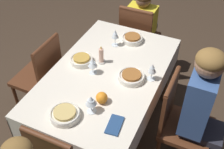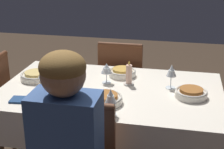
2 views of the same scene
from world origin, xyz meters
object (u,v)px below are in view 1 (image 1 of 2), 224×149
object	(u,v)px
person_child_yellow	(143,27)
napkin_red_folded	(115,125)
dining_table	(107,81)
bowl_east	(132,38)
bowl_north	(82,60)
chair_south	(180,121)
bowl_west	(65,114)
wine_glass_east	(115,34)
bowl_south	(131,76)
wine_glass_south	(152,69)
chair_north	(42,75)
person_adult_denim	(203,112)
candle_centerpiece	(101,56)
orange_fruit	(102,98)
chair_east	(138,37)
wine_glass_west	(91,101)
wine_glass_north	(93,63)

from	to	relation	value
person_child_yellow	napkin_red_folded	world-z (taller)	person_child_yellow
dining_table	bowl_east	size ratio (longest dim) A/B	7.24
dining_table	bowl_north	size ratio (longest dim) A/B	7.44
chair_south	bowl_north	bearing A→B (deg)	85.44
bowl_west	wine_glass_east	world-z (taller)	wine_glass_east
bowl_south	wine_glass_south	distance (m)	0.17
person_child_yellow	bowl_east	distance (m)	0.63
chair_north	person_adult_denim	bearing A→B (deg)	90.02
candle_centerpiece	orange_fruit	distance (m)	0.46
chair_south	bowl_south	xyz separation A→B (m)	(0.05, 0.44, 0.27)
dining_table	wine_glass_east	xyz separation A→B (m)	(0.37, 0.09, 0.21)
chair_north	candle_centerpiece	bearing A→B (deg)	104.39
chair_east	chair_south	bearing A→B (deg)	126.50
wine_glass_west	candle_centerpiece	distance (m)	0.55
wine_glass_north	candle_centerpiece	world-z (taller)	candle_centerpiece
dining_table	chair_east	size ratio (longest dim) A/B	1.57
chair_east	candle_centerpiece	xyz separation A→B (m)	(-0.82, 0.03, 0.30)
person_adult_denim	orange_fruit	xyz separation A→B (m)	(-0.27, 0.68, 0.10)
candle_centerpiece	orange_fruit	xyz separation A→B (m)	(-0.41, -0.21, -0.02)
chair_east	wine_glass_north	xyz separation A→B (m)	(-0.97, 0.03, 0.34)
bowl_east	wine_glass_east	size ratio (longest dim) A/B	1.20
bowl_south	person_child_yellow	bearing A→B (deg)	14.41
person_child_yellow	bowl_north	distance (m)	1.09
wine_glass_south	candle_centerpiece	distance (m)	0.45
person_adult_denim	bowl_west	bearing A→B (deg)	120.21
wine_glass_east	orange_fruit	world-z (taller)	wine_glass_east
bowl_north	napkin_red_folded	size ratio (longest dim) A/B	1.09
chair_east	wine_glass_east	bearing A→B (deg)	87.10
wine_glass_north	napkin_red_folded	size ratio (longest dim) A/B	0.80
orange_fruit	bowl_east	bearing A→B (deg)	6.04
dining_table	candle_centerpiece	bearing A→B (deg)	43.40
person_adult_denim	orange_fruit	size ratio (longest dim) A/B	14.12
bowl_south	wine_glass_south	world-z (taller)	wine_glass_south
person_child_yellow	person_adult_denim	bearing A→B (deg)	127.29
chair_south	candle_centerpiece	distance (m)	0.81
wine_glass_south	bowl_west	bearing A→B (deg)	146.19
chair_south	person_child_yellow	bearing A→B (deg)	32.35
wine_glass_west	bowl_east	world-z (taller)	wine_glass_west
person_child_yellow	bowl_north	world-z (taller)	person_child_yellow
dining_table	orange_fruit	xyz separation A→B (m)	(-0.31, -0.11, 0.14)
chair_south	chair_north	size ratio (longest dim) A/B	1.00
chair_south	bowl_east	bearing A→B (deg)	49.02
wine_glass_south	chair_north	bearing A→B (deg)	96.56
person_adult_denim	person_child_yellow	xyz separation A→B (m)	(1.13, 0.86, -0.14)
bowl_west	wine_glass_north	bearing A→B (deg)	4.76
person_adult_denim	candle_centerpiece	xyz separation A→B (m)	(0.14, 0.89, 0.12)
chair_south	bowl_east	world-z (taller)	chair_south
person_child_yellow	wine_glass_east	xyz separation A→B (m)	(-0.71, 0.03, 0.31)
bowl_west	wine_glass_east	bearing A→B (deg)	2.34
chair_south	wine_glass_north	world-z (taller)	chair_south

